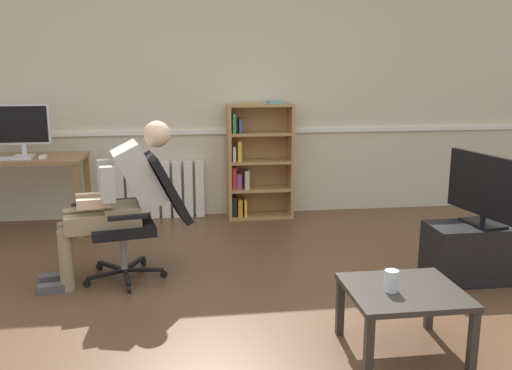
{
  "coord_description": "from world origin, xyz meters",
  "views": [
    {
      "loc": [
        -0.41,
        -3.26,
        1.6
      ],
      "look_at": [
        0.15,
        0.85,
        0.7
      ],
      "focal_mm": 38.26,
      "sensor_mm": 36.0,
      "label": 1
    }
  ],
  "objects": [
    {
      "name": "back_wall",
      "position": [
        0.0,
        2.65,
        1.35
      ],
      "size": [
        12.0,
        0.13,
        2.7
      ],
      "color": "beige",
      "rests_on": "ground_plane"
    },
    {
      "name": "ground_plane",
      "position": [
        0.0,
        0.0,
        0.0
      ],
      "size": [
        18.0,
        18.0,
        0.0
      ],
      "primitive_type": "plane",
      "color": "brown"
    },
    {
      "name": "bookshelf",
      "position": [
        0.37,
        2.44,
        0.59
      ],
      "size": [
        0.7,
        0.29,
        1.25
      ],
      "color": "#AD7F4C",
      "rests_on": "ground_plane"
    },
    {
      "name": "keyboard",
      "position": [
        -2.01,
        2.01,
        0.77
      ],
      "size": [
        0.4,
        0.12,
        0.02
      ],
      "primitive_type": "cube",
      "color": "silver",
      "rests_on": "computer_desk"
    },
    {
      "name": "office_chair",
      "position": [
        -0.72,
        0.84,
        0.52
      ],
      "size": [
        0.83,
        0.64,
        0.96
      ],
      "rotation": [
        0.0,
        0.0,
        -1.37
      ],
      "color": "black",
      "rests_on": "ground_plane"
    },
    {
      "name": "coffee_table",
      "position": [
        0.79,
        -0.55,
        0.34
      ],
      "size": [
        0.63,
        0.58,
        0.39
      ],
      "color": "#332D28",
      "rests_on": "ground_plane"
    },
    {
      "name": "drinking_glass",
      "position": [
        0.71,
        -0.57,
        0.45
      ],
      "size": [
        0.08,
        0.08,
        0.12
      ],
      "primitive_type": "cylinder",
      "color": "silver",
      "rests_on": "coffee_table"
    },
    {
      "name": "computer_mouse",
      "position": [
        -1.71,
        2.03,
        0.77
      ],
      "size": [
        0.06,
        0.1,
        0.03
      ],
      "primitive_type": "cube",
      "color": "white",
      "rests_on": "computer_desk"
    },
    {
      "name": "person_seated",
      "position": [
        -0.9,
        0.81,
        0.65
      ],
      "size": [
        1.03,
        0.5,
        1.21
      ],
      "rotation": [
        0.0,
        0.0,
        -1.37
      ],
      "color": "#937F60",
      "rests_on": "ground_plane"
    },
    {
      "name": "computer_desk",
      "position": [
        -1.96,
        2.15,
        0.64
      ],
      "size": [
        1.22,
        0.62,
        0.76
      ],
      "color": "olive",
      "rests_on": "ground_plane"
    },
    {
      "name": "radiator",
      "position": [
        -0.66,
        2.54,
        0.31
      ],
      "size": [
        0.94,
        0.08,
        0.62
      ],
      "color": "white",
      "rests_on": "ground_plane"
    },
    {
      "name": "tv_screen",
      "position": [
        1.82,
        0.42,
        0.72
      ],
      "size": [
        0.25,
        0.8,
        0.53
      ],
      "rotation": [
        0.0,
        0.0,
        1.74
      ],
      "color": "black",
      "rests_on": "tv_stand"
    },
    {
      "name": "imac_monitor",
      "position": [
        -1.93,
        2.23,
        1.04
      ],
      "size": [
        0.52,
        0.14,
        0.5
      ],
      "color": "silver",
      "rests_on": "computer_desk"
    },
    {
      "name": "tv_stand",
      "position": [
        1.82,
        0.42,
        0.22
      ],
      "size": [
        0.81,
        0.38,
        0.44
      ],
      "color": "black",
      "rests_on": "ground_plane"
    }
  ]
}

